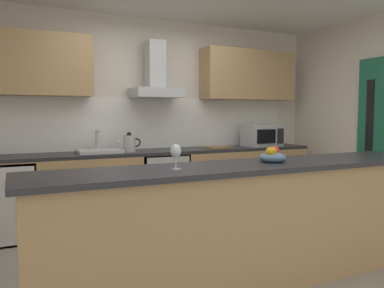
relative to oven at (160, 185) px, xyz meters
name	(u,v)px	position (x,y,z in m)	size (l,w,h in m)	color
ground	(211,261)	(-0.04, -1.44, -0.47)	(5.97, 4.57, 0.02)	gray
wall_back	(146,118)	(-0.04, 0.41, 0.84)	(5.97, 0.12, 2.60)	silver
backsplash_tile	(148,123)	(-0.04, 0.33, 0.77)	(4.22, 0.02, 0.66)	white
counter_back	(156,186)	(-0.04, 0.03, -0.01)	(4.37, 0.60, 0.90)	tan
counter_island	(251,224)	(0.02, -2.00, 0.03)	(3.47, 0.64, 0.97)	tan
upper_cabinets	(152,70)	(-0.04, 0.18, 1.45)	(4.31, 0.32, 0.70)	tan
oven	(160,185)	(0.00, 0.00, 0.00)	(0.60, 0.62, 0.80)	slate
refrigerator	(6,201)	(-1.75, 0.00, -0.03)	(0.58, 0.60, 0.85)	white
microwave	(262,136)	(1.53, -0.03, 0.59)	(0.50, 0.38, 0.30)	#B7BABC
sink	(99,150)	(-0.76, 0.01, 0.47)	(0.50, 0.40, 0.26)	silver
kettle	(129,143)	(-0.41, -0.03, 0.55)	(0.29, 0.15, 0.24)	#B7BABC
range_hood	(156,80)	(0.00, 0.13, 1.33)	(0.62, 0.45, 0.72)	#B7BABC
wine_glass	(176,152)	(-0.65, -2.03, 0.63)	(0.08, 0.08, 0.18)	silver
fruit_bowl	(273,156)	(0.23, -1.98, 0.55)	(0.22, 0.22, 0.13)	slate
chopping_board	(218,147)	(0.82, -0.02, 0.45)	(0.34, 0.22, 0.02)	#9E7247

